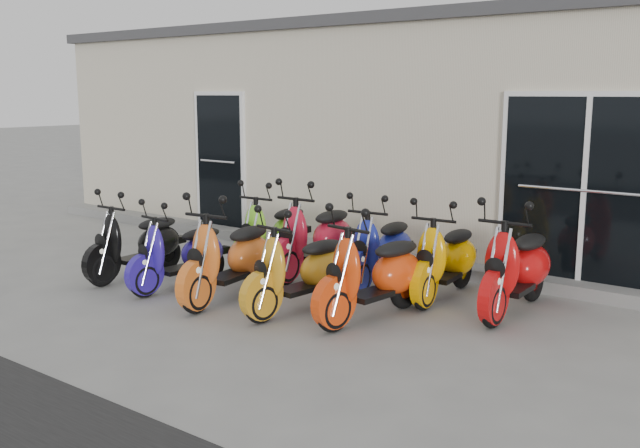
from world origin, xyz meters
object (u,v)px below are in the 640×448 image
(scooter_back_red, at_px, (315,226))
(scooter_back_blue, at_px, (382,238))
(scooter_front_orange_b, at_px, (300,258))
(scooter_front_black, at_px, (136,232))
(scooter_front_blue, at_px, (180,243))
(scooter_front_orange_a, at_px, (229,245))
(scooter_front_red, at_px, (373,261))
(scooter_back_green, at_px, (274,222))
(scooter_back_extra, at_px, (517,254))
(scooter_back_yellow, at_px, (446,247))

(scooter_back_red, bearing_deg, scooter_back_blue, 3.04)
(scooter_front_orange_b, bearing_deg, scooter_back_blue, 91.94)
(scooter_front_black, bearing_deg, scooter_front_blue, -1.73)
(scooter_front_orange_a, bearing_deg, scooter_back_blue, 48.47)
(scooter_front_orange_b, bearing_deg, scooter_front_orange_a, -164.42)
(scooter_front_black, relative_size, scooter_front_orange_a, 0.92)
(scooter_front_black, height_order, scooter_back_blue, scooter_back_blue)
(scooter_front_black, relative_size, scooter_front_red, 0.94)
(scooter_front_black, bearing_deg, scooter_back_red, 39.84)
(scooter_back_green, height_order, scooter_back_extra, scooter_back_extra)
(scooter_back_green, bearing_deg, scooter_back_yellow, -3.10)
(scooter_front_orange_a, relative_size, scooter_front_red, 1.02)
(scooter_front_orange_b, xyz_separation_m, scooter_back_blue, (0.14, 1.39, 0.00))
(scooter_back_extra, bearing_deg, scooter_front_blue, -158.72)
(scooter_back_green, distance_m, scooter_back_red, 0.74)
(scooter_back_blue, bearing_deg, scooter_front_red, -66.77)
(scooter_back_extra, bearing_deg, scooter_back_red, 178.95)
(scooter_front_orange_a, xyz_separation_m, scooter_back_blue, (1.04, 1.52, -0.04))
(scooter_front_orange_a, relative_size, scooter_back_red, 0.99)
(scooter_front_black, distance_m, scooter_front_orange_a, 1.62)
(scooter_front_orange_b, relative_size, scooter_back_red, 0.92)
(scooter_front_red, height_order, scooter_back_green, scooter_front_red)
(scooter_front_black, bearing_deg, scooter_back_yellow, 22.90)
(scooter_front_blue, distance_m, scooter_front_orange_a, 0.80)
(scooter_back_green, bearing_deg, scooter_front_blue, -99.17)
(scooter_front_blue, height_order, scooter_front_orange_b, scooter_front_orange_b)
(scooter_front_blue, xyz_separation_m, scooter_front_orange_a, (0.80, 0.01, 0.08))
(scooter_back_green, bearing_deg, scooter_back_extra, -4.13)
(scooter_front_orange_a, height_order, scooter_back_yellow, scooter_front_orange_a)
(scooter_front_orange_a, relative_size, scooter_back_blue, 1.07)
(scooter_front_orange_b, bearing_deg, scooter_front_red, 25.85)
(scooter_front_orange_b, height_order, scooter_back_blue, scooter_back_blue)
(scooter_front_orange_a, relative_size, scooter_back_extra, 0.99)
(scooter_front_black, distance_m, scooter_back_green, 1.78)
(scooter_front_red, bearing_deg, scooter_front_black, -165.28)
(scooter_front_black, xyz_separation_m, scooter_back_green, (0.97, 1.49, 0.02))
(scooter_back_blue, height_order, scooter_back_yellow, scooter_back_yellow)
(scooter_front_orange_a, height_order, scooter_front_red, scooter_front_orange_a)
(scooter_front_red, bearing_deg, scooter_back_extra, 52.96)
(scooter_front_orange_b, height_order, scooter_back_red, scooter_back_red)
(scooter_front_blue, height_order, scooter_front_red, scooter_front_red)
(scooter_front_red, xyz_separation_m, scooter_back_red, (-1.56, 1.07, 0.02))
(scooter_front_black, distance_m, scooter_front_red, 3.29)
(scooter_back_red, relative_size, scooter_back_extra, 1.00)
(scooter_front_blue, relative_size, scooter_back_extra, 0.87)
(scooter_front_black, relative_size, scooter_front_orange_b, 0.99)
(scooter_front_orange_b, distance_m, scooter_back_yellow, 1.70)
(scooter_front_orange_a, height_order, scooter_back_green, scooter_front_orange_a)
(scooter_front_blue, bearing_deg, scooter_back_extra, 26.46)
(scooter_front_black, relative_size, scooter_back_green, 0.97)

